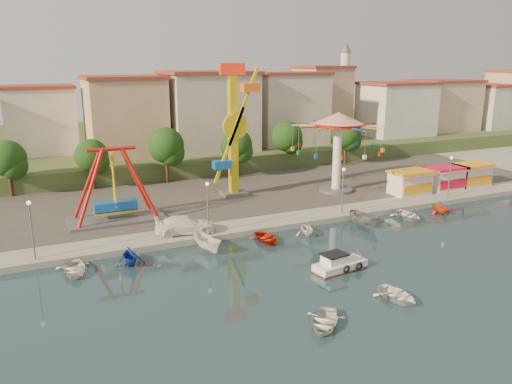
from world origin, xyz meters
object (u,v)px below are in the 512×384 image
kamikaze_tower (235,134)px  van (185,225)px  pirate_ship_ride (114,186)px  rowboat_a (397,295)px  cabin_motorboat (339,265)px  wave_swinger (338,134)px

kamikaze_tower → van: bearing=-132.3°
pirate_ship_ride → rowboat_a: 31.37m
rowboat_a → van: (-10.42, 19.45, 1.10)m
cabin_motorboat → wave_swinger: bearing=49.5°
kamikaze_tower → van: 16.65m
pirate_ship_ride → cabin_motorboat: bearing=-53.3°
pirate_ship_ride → wave_swinger: (28.56, 0.40, 3.80)m
wave_swinger → van: (-23.00, -7.64, -6.73)m
rowboat_a → wave_swinger: bearing=58.6°
kamikaze_tower → cabin_motorboat: bearing=-91.4°
kamikaze_tower → rowboat_a: 31.67m
cabin_motorboat → van: bearing=118.8°
cabin_motorboat → rowboat_a: cabin_motorboat is taller
kamikaze_tower → van: kamikaze_tower is taller
cabin_motorboat → van: van is taller
kamikaze_tower → wave_swinger: 13.34m
wave_swinger → rowboat_a: 30.88m
kamikaze_tower → cabin_motorboat: size_ratio=3.32×
pirate_ship_ride → kamikaze_tower: size_ratio=0.61×
kamikaze_tower → wave_swinger: size_ratio=1.42×
wave_swinger → van: size_ratio=1.94×
wave_swinger → cabin_motorboat: size_ratio=2.34×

